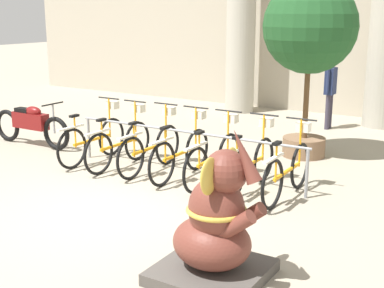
{
  "coord_description": "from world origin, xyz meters",
  "views": [
    {
      "loc": [
        4.59,
        -5.24,
        2.7
      ],
      "look_at": [
        1.06,
        0.47,
        1.0
      ],
      "focal_mm": 50.0,
      "sensor_mm": 36.0,
      "label": 1
    }
  ],
  "objects": [
    {
      "name": "ground_plane",
      "position": [
        0.0,
        0.0,
        0.0
      ],
      "size": [
        60.0,
        60.0,
        0.0
      ],
      "primitive_type": "plane",
      "color": "#9E937F"
    },
    {
      "name": "motorcycle",
      "position": [
        -3.72,
        2.02,
        0.45
      ],
      "size": [
        2.09,
        0.55,
        0.93
      ],
      "color": "black",
      "rests_on": "ground_plane"
    },
    {
      "name": "elephant_statue",
      "position": [
        2.16,
        -0.86,
        0.56
      ],
      "size": [
        1.07,
        1.07,
        1.63
      ],
      "color": "#4C4742",
      "rests_on": "ground_plane"
    },
    {
      "name": "bicycle_5",
      "position": [
        1.24,
        1.87,
        0.43
      ],
      "size": [
        0.48,
        1.77,
        1.11
      ],
      "color": "black",
      "rests_on": "ground_plane"
    },
    {
      "name": "column_left",
      "position": [
        -1.84,
        7.6,
        2.62
      ],
      "size": [
        0.96,
        0.96,
        5.16
      ],
      "color": "#ADA899",
      "rests_on": "ground_plane"
    },
    {
      "name": "potted_tree",
      "position": [
        1.25,
        4.17,
        2.3
      ],
      "size": [
        1.7,
        1.7,
        3.25
      ],
      "color": "brown",
      "rests_on": "ground_plane"
    },
    {
      "name": "bicycle_6",
      "position": [
        1.86,
        1.84,
        0.43
      ],
      "size": [
        0.48,
        1.77,
        1.11
      ],
      "color": "black",
      "rests_on": "ground_plane"
    },
    {
      "name": "bicycle_3",
      "position": [
        -0.0,
        1.85,
        0.43
      ],
      "size": [
        0.48,
        1.77,
        1.11
      ],
      "color": "black",
      "rests_on": "ground_plane"
    },
    {
      "name": "bicycle_4",
      "position": [
        0.62,
        1.85,
        0.43
      ],
      "size": [
        0.48,
        1.77,
        1.11
      ],
      "color": "black",
      "rests_on": "ground_plane"
    },
    {
      "name": "bicycle_1",
      "position": [
        -1.24,
        1.8,
        0.43
      ],
      "size": [
        0.48,
        1.77,
        1.11
      ],
      "color": "black",
      "rests_on": "ground_plane"
    },
    {
      "name": "bicycle_2",
      "position": [
        -0.62,
        1.86,
        0.43
      ],
      "size": [
        0.48,
        1.77,
        1.11
      ],
      "color": "black",
      "rests_on": "ground_plane"
    },
    {
      "name": "person_pedestrian",
      "position": [
        0.9,
        6.73,
        0.99
      ],
      "size": [
        0.22,
        0.47,
        1.65
      ],
      "color": "#383342",
      "rests_on": "ground_plane"
    },
    {
      "name": "bike_rack",
      "position": [
        -0.0,
        1.95,
        0.62
      ],
      "size": [
        4.32,
        0.05,
        0.77
      ],
      "color": "gray",
      "rests_on": "ground_plane"
    },
    {
      "name": "bicycle_0",
      "position": [
        -1.86,
        1.81,
        0.43
      ],
      "size": [
        0.48,
        1.77,
        1.11
      ],
      "color": "black",
      "rests_on": "ground_plane"
    }
  ]
}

